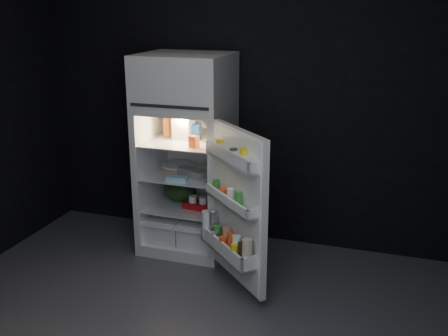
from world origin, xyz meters
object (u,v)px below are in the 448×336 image
(fridge_door, at_px, (235,210))
(yogurt_tray, at_px, (199,206))
(refrigerator, at_px, (187,147))
(milk_jug, at_px, (184,126))
(egg_carton, at_px, (192,173))

(fridge_door, xyz_separation_m, yogurt_tray, (-0.50, 0.54, -0.23))
(refrigerator, relative_size, milk_jug, 7.42)
(refrigerator, bearing_deg, fridge_door, -44.87)
(fridge_door, distance_m, egg_carton, 0.76)
(egg_carton, height_order, yogurt_tray, egg_carton)
(egg_carton, xyz_separation_m, yogurt_tray, (0.05, 0.02, -0.31))
(refrigerator, distance_m, milk_jug, 0.19)
(milk_jug, distance_m, yogurt_tray, 0.72)
(refrigerator, height_order, yogurt_tray, refrigerator)
(milk_jug, distance_m, egg_carton, 0.42)
(milk_jug, relative_size, egg_carton, 0.89)
(fridge_door, bearing_deg, yogurt_tray, 133.15)
(refrigerator, height_order, fridge_door, refrigerator)
(egg_carton, bearing_deg, milk_jug, 159.25)
(yogurt_tray, bearing_deg, egg_carton, -151.46)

